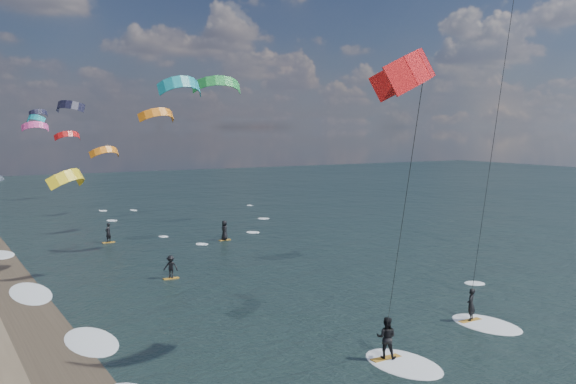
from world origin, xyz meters
TOP-DOWN VIEW (x-y plane):
  - kitesurfer_near_a at (4.79, 3.23)m, footprint 7.73×8.37m
  - kitesurfer_near_b at (-1.87, 1.69)m, footprint 6.93×9.48m
  - far_kitesurfers at (1.15, 33.13)m, footprint 10.55×16.71m
  - bg_kite_field at (-0.34, 53.30)m, footprint 15.26×66.67m
  - shoreline_surf at (-10.80, 14.75)m, footprint 2.40×79.40m

SIDE VIEW (x-z plane):
  - shoreline_surf at x=-10.80m, z-range -0.06..0.06m
  - far_kitesurfers at x=1.15m, z-range -0.04..1.77m
  - kitesurfer_near_b at x=-1.87m, z-range 2.07..15.38m
  - bg_kite_field at x=-0.34m, z-range 6.79..15.09m
  - kitesurfer_near_a at x=4.79m, z-range 5.14..24.29m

